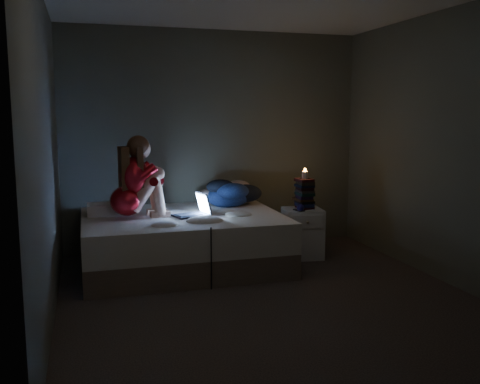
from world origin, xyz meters
name	(u,v)px	position (x,y,z in m)	size (l,w,h in m)	color
floor	(266,297)	(0.00, 0.00, -0.01)	(3.60, 3.80, 0.02)	black
wall_back	(215,141)	(0.00, 1.91, 1.30)	(3.60, 0.02, 2.60)	#4C4F46
wall_front	(388,176)	(0.00, -1.91, 1.30)	(3.60, 0.02, 2.60)	#4C4F46
wall_left	(45,156)	(-1.81, 0.00, 1.30)	(0.02, 3.80, 2.60)	#4C4F46
wall_right	(445,148)	(1.81, 0.00, 1.30)	(0.02, 3.80, 2.60)	#4C4F46
bed	(183,241)	(-0.55, 1.10, 0.28)	(2.06, 1.54, 0.57)	silver
pillow	(107,209)	(-1.31, 1.36, 0.62)	(0.40, 0.29, 0.12)	silver
woman	(126,177)	(-1.12, 1.09, 0.99)	(0.52, 0.34, 0.85)	maroon
laptop	(191,204)	(-0.48, 1.00, 0.69)	(0.36, 0.25, 0.25)	black
clothes_pile	(228,192)	(0.06, 1.53, 0.73)	(0.54, 0.43, 0.32)	navy
nightstand	(302,233)	(0.82, 1.11, 0.28)	(0.42, 0.37, 0.56)	white
book_stack	(305,194)	(0.85, 1.13, 0.72)	(0.19, 0.25, 0.33)	black
candle	(305,176)	(0.85, 1.13, 0.93)	(0.07, 0.07, 0.08)	beige
phone	(300,210)	(0.75, 1.00, 0.57)	(0.07, 0.14, 0.01)	black
blue_orb	(302,208)	(0.75, 0.96, 0.60)	(0.08, 0.08, 0.08)	#16124E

